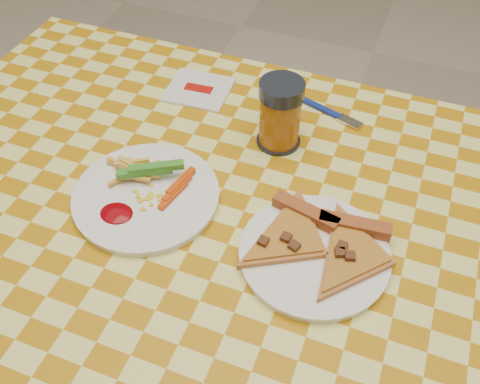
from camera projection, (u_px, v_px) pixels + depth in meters
name	position (u px, v px, depth m)	size (l,w,h in m)	color
table	(236.00, 255.00, 0.89)	(1.28, 0.88, 0.76)	silver
plate_left	(146.00, 197.00, 0.87)	(0.23, 0.23, 0.01)	white
plate_right	(314.00, 255.00, 0.79)	(0.22, 0.22, 0.01)	white
fries_veggies	(145.00, 183.00, 0.87)	(0.16, 0.15, 0.04)	#EEBA4C
pizza_slices	(320.00, 242.00, 0.79)	(0.26, 0.23, 0.02)	#B97539
drink_glass	(280.00, 115.00, 0.92)	(0.08, 0.08, 0.13)	black
napkin	(199.00, 90.00, 1.07)	(0.13, 0.12, 0.01)	white
fork	(328.00, 111.00, 1.02)	(0.15, 0.06, 0.01)	navy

